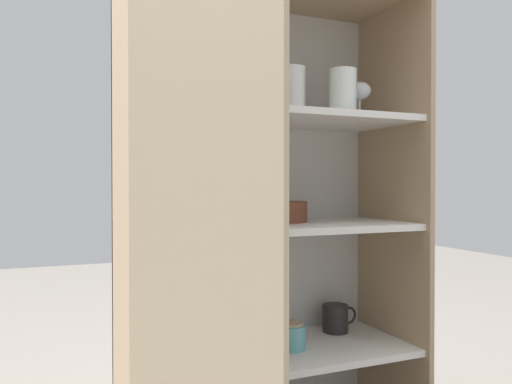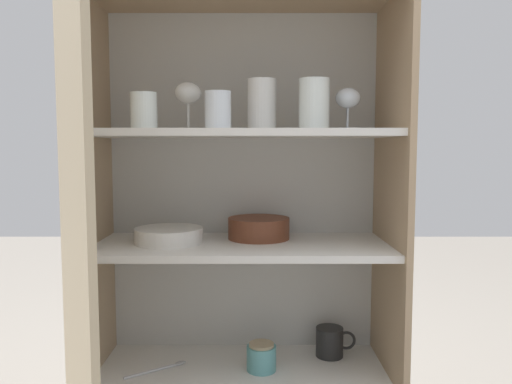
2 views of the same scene
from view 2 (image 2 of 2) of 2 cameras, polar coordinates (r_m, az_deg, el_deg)
cupboard_back_panel at (r=1.66m, az=-1.45°, el=-4.02°), size 0.89×0.02×1.38m
cupboard_side_left at (r=1.55m, az=-18.08°, el=-4.93°), size 0.02×0.39×1.38m
cupboard_side_right at (r=1.52m, az=15.07°, el=-5.01°), size 0.02×0.39×1.38m
shelf_board_lower at (r=1.60m, az=-1.60°, el=-19.82°), size 0.86×0.36×0.02m
shelf_board_middle at (r=1.48m, az=-1.64°, el=-6.23°), size 0.86×0.36×0.02m
shelf_board_upper at (r=1.45m, az=-1.67°, el=6.68°), size 0.86×0.36×0.02m
cupboard_door at (r=1.15m, az=-19.82°, el=-8.40°), size 0.22×0.40×1.38m
tumbler_glass_0 at (r=1.44m, az=0.68°, el=9.95°), size 0.08×0.08×0.14m
tumbler_glass_1 at (r=1.33m, az=-4.36°, el=9.33°), size 0.07×0.07×0.10m
tumbler_glass_2 at (r=1.38m, az=-12.70°, el=9.05°), size 0.07×0.07×0.10m
tumbler_glass_3 at (r=1.39m, az=6.67°, el=9.95°), size 0.08×0.08×0.14m
wine_glass_0 at (r=1.47m, az=10.48°, el=10.16°), size 0.07×0.07×0.12m
wine_glass_1 at (r=1.49m, az=-7.76°, el=10.87°), size 0.08×0.08×0.14m
plate_stack_white at (r=1.50m, az=-9.90°, el=-4.90°), size 0.20×0.20×0.04m
mixing_bowl_large at (r=1.54m, az=0.34°, el=-4.05°), size 0.19×0.19×0.07m
coffee_mug_primary at (r=1.67m, az=8.50°, el=-16.57°), size 0.13×0.09×0.09m
storage_jar at (r=1.57m, az=0.65°, el=-18.34°), size 0.09×0.09×0.08m
serving_spoon at (r=1.61m, az=-10.75°, el=-19.19°), size 0.17×0.12×0.01m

